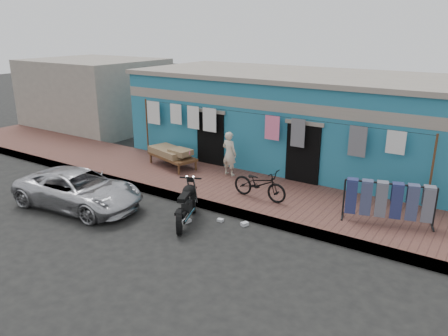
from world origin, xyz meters
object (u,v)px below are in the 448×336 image
car (78,189)px  jeans_rack (388,202)px  motorcycle (186,203)px  bicycle (260,181)px  charpoy (173,157)px  seated_person (229,154)px

car → jeans_rack: bearing=-73.4°
car → motorcycle: size_ratio=2.18×
car → bicycle: size_ratio=2.34×
car → jeans_rack: size_ratio=1.70×
charpoy → jeans_rack: size_ratio=0.94×
car → bicycle: 5.15m
car → seated_person: (2.44, 4.12, 0.43)m
bicycle → motorcycle: (-1.08, -1.98, -0.24)m
car → bicycle: (4.28, 2.85, 0.24)m
car → charpoy: car is taller
seated_person → charpoy: size_ratio=0.68×
seated_person → jeans_rack: 5.35m
car → seated_person: bearing=-36.8°
car → charpoy: 3.82m
car → seated_person: 4.81m
car → bicycle: bicycle is taller
car → motorcycle: bearing=-81.0°
motorcycle → jeans_rack: 5.10m
car → charpoy: (0.28, 3.81, 0.03)m
charpoy → motorcycle: bearing=-45.2°
seated_person → motorcycle: size_ratio=0.82×
bicycle → jeans_rack: jeans_rack is taller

